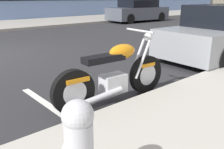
{
  "coord_description": "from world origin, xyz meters",
  "views": [
    {
      "loc": [
        -1.58,
        -7.58,
        1.65
      ],
      "look_at": [
        0.9,
        -4.72,
        0.45
      ],
      "focal_mm": 39.53,
      "sensor_mm": 36.0,
      "label": 1
    }
  ],
  "objects_px": {
    "parked_car_far_down_curb": "(224,33)",
    "fire_hydrant": "(79,147)",
    "parked_motorcycle": "(114,76)",
    "car_opposite_curb": "(138,11)"
  },
  "relations": [
    {
      "from": "parked_car_far_down_curb",
      "to": "fire_hydrant",
      "type": "xyz_separation_m",
      "value": [
        -6.05,
        -1.8,
        -0.09
      ]
    },
    {
      "from": "parked_motorcycle",
      "to": "parked_car_far_down_curb",
      "type": "height_order",
      "value": "parked_car_far_down_curb"
    },
    {
      "from": "car_opposite_curb",
      "to": "fire_hydrant",
      "type": "xyz_separation_m",
      "value": [
        -11.81,
        -10.56,
        -0.12
      ]
    },
    {
      "from": "parked_car_far_down_curb",
      "to": "parked_motorcycle",
      "type": "bearing_deg",
      "value": -172.19
    },
    {
      "from": "parked_motorcycle",
      "to": "car_opposite_curb",
      "type": "bearing_deg",
      "value": 46.13
    },
    {
      "from": "fire_hydrant",
      "to": "parked_car_far_down_curb",
      "type": "bearing_deg",
      "value": 16.57
    },
    {
      "from": "parked_motorcycle",
      "to": "parked_car_far_down_curb",
      "type": "bearing_deg",
      "value": 9.02
    },
    {
      "from": "parked_car_far_down_curb",
      "to": "fire_hydrant",
      "type": "height_order",
      "value": "parked_car_far_down_curb"
    },
    {
      "from": "parked_motorcycle",
      "to": "fire_hydrant",
      "type": "height_order",
      "value": "parked_motorcycle"
    },
    {
      "from": "parked_car_far_down_curb",
      "to": "fire_hydrant",
      "type": "relative_size",
      "value": 5.22
    }
  ]
}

